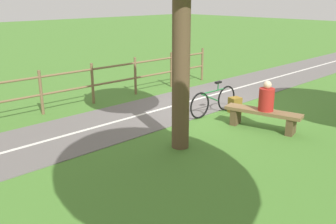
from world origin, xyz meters
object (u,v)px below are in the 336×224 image
object	(u,v)px
bicycle	(214,101)
bench	(263,116)
backpack	(235,105)
person_seated	(266,98)

from	to	relation	value
bicycle	bench	bearing A→B (deg)	89.51
bicycle	backpack	bearing A→B (deg)	152.68
bench	backpack	size ratio (longest dim) A/B	4.37
bench	person_seated	world-z (taller)	person_seated
person_seated	backpack	xyz separation A→B (m)	(1.30, -0.59, -0.56)
bicycle	backpack	world-z (taller)	bicycle
bench	bicycle	xyz separation A→B (m)	(1.55, -0.06, 0.04)
bicycle	person_seated	bearing A→B (deg)	90.06
person_seated	bicycle	size ratio (longest dim) A/B	0.40
bench	backpack	bearing A→B (deg)	-39.20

